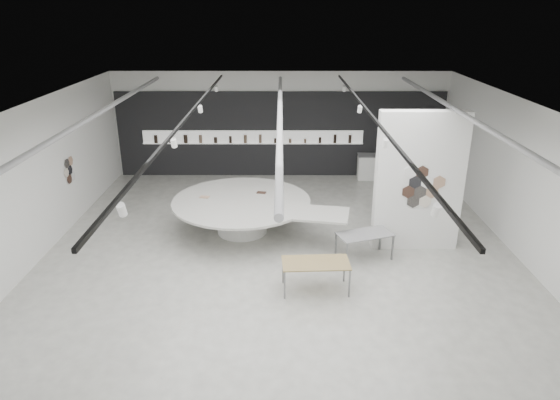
{
  "coord_description": "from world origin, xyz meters",
  "views": [
    {
      "loc": [
        0.03,
        -10.85,
        5.94
      ],
      "look_at": [
        0.0,
        1.2,
        1.23
      ],
      "focal_mm": 32.0,
      "sensor_mm": 36.0,
      "label": 1
    }
  ],
  "objects_px": {
    "kitchen_counter": "(379,167)",
    "partition_column": "(419,182)",
    "sample_table_stone": "(365,236)",
    "sample_table_wood": "(316,264)",
    "display_island": "(244,211)"
  },
  "relations": [
    {
      "from": "partition_column",
      "to": "sample_table_stone",
      "type": "bearing_deg",
      "value": -153.51
    },
    {
      "from": "display_island",
      "to": "kitchen_counter",
      "type": "distance_m",
      "value": 6.54
    },
    {
      "from": "partition_column",
      "to": "sample_table_stone",
      "type": "xyz_separation_m",
      "value": [
        -1.4,
        -0.7,
        -1.17
      ]
    },
    {
      "from": "sample_table_stone",
      "to": "partition_column",
      "type": "bearing_deg",
      "value": 26.49
    },
    {
      "from": "sample_table_wood",
      "to": "sample_table_stone",
      "type": "relative_size",
      "value": 1.02
    },
    {
      "from": "kitchen_counter",
      "to": "sample_table_wood",
      "type": "bearing_deg",
      "value": -107.11
    },
    {
      "from": "display_island",
      "to": "kitchen_counter",
      "type": "relative_size",
      "value": 3.19
    },
    {
      "from": "partition_column",
      "to": "sample_table_wood",
      "type": "relative_size",
      "value": 2.38
    },
    {
      "from": "partition_column",
      "to": "sample_table_wood",
      "type": "height_order",
      "value": "partition_column"
    },
    {
      "from": "sample_table_stone",
      "to": "kitchen_counter",
      "type": "distance_m",
      "value": 6.4
    },
    {
      "from": "partition_column",
      "to": "sample_table_wood",
      "type": "bearing_deg",
      "value": -141.25
    },
    {
      "from": "partition_column",
      "to": "kitchen_counter",
      "type": "xyz_separation_m",
      "value": [
        0.1,
        5.52,
        -1.35
      ]
    },
    {
      "from": "partition_column",
      "to": "display_island",
      "type": "xyz_separation_m",
      "value": [
        -4.49,
        0.86,
        -1.17
      ]
    },
    {
      "from": "sample_table_wood",
      "to": "sample_table_stone",
      "type": "distance_m",
      "value": 1.97
    },
    {
      "from": "kitchen_counter",
      "to": "partition_column",
      "type": "bearing_deg",
      "value": -88.1
    }
  ]
}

